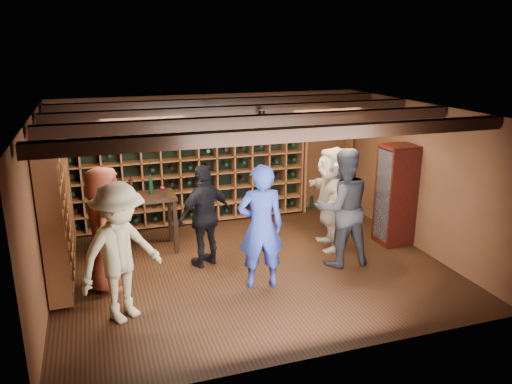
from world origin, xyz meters
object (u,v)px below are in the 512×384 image
object	(u,v)px
guest_red_floral	(105,229)
guest_beige	(331,198)
guest_khaki	(120,253)
man_grey_suit	(342,208)
guest_woman_black	(205,216)
display_cabinet	(395,197)
tasting_table	(136,204)
man_blue_shirt	(261,227)

from	to	relation	value
guest_red_floral	guest_beige	size ratio (longest dim) A/B	1.02
guest_khaki	man_grey_suit	bearing A→B (deg)	-22.29
guest_woman_black	guest_khaki	world-z (taller)	guest_khaki
man_grey_suit	guest_woman_black	xyz separation A→B (m)	(-2.06, 0.65, -0.13)
guest_red_floral	guest_woman_black	bearing A→B (deg)	-69.68
display_cabinet	guest_red_floral	distance (m)	4.89
man_grey_suit	tasting_table	size ratio (longest dim) A/B	1.44
display_cabinet	guest_khaki	bearing A→B (deg)	-166.65
man_grey_suit	guest_red_floral	bearing A→B (deg)	-2.69
guest_woman_black	tasting_table	bearing A→B (deg)	-64.07
man_blue_shirt	guest_beige	size ratio (longest dim) A/B	1.03
man_blue_shirt	guest_beige	bearing A→B (deg)	-140.20
man_grey_suit	guest_woman_black	world-z (taller)	man_grey_suit
guest_khaki	guest_red_floral	bearing A→B (deg)	66.33
guest_khaki	tasting_table	xyz separation A→B (m)	(0.38, 2.13, -0.06)
man_grey_suit	tasting_table	world-z (taller)	man_grey_suit
guest_woman_black	tasting_table	distance (m)	1.32
man_blue_shirt	tasting_table	size ratio (longest dim) A/B	1.40
guest_beige	tasting_table	world-z (taller)	guest_beige
display_cabinet	man_blue_shirt	xyz separation A→B (m)	(-2.78, -0.83, 0.07)
guest_red_floral	display_cabinet	bearing A→B (deg)	-79.37
tasting_table	man_grey_suit	bearing A→B (deg)	-27.49
guest_red_floral	guest_khaki	size ratio (longest dim) A/B	0.99
man_grey_suit	guest_red_floral	distance (m)	3.59
guest_woman_black	guest_khaki	xyz separation A→B (m)	(-1.37, -1.26, 0.09)
display_cabinet	guest_red_floral	size ratio (longest dim) A/B	0.96
display_cabinet	man_grey_suit	size ratio (longest dim) A/B	0.92
man_grey_suit	display_cabinet	bearing A→B (deg)	-156.28
man_grey_suit	tasting_table	distance (m)	3.41
guest_woman_black	tasting_table	world-z (taller)	guest_woman_black
guest_red_floral	guest_woman_black	xyz separation A→B (m)	(1.52, 0.32, -0.08)
man_blue_shirt	guest_khaki	bearing A→B (deg)	16.33
man_grey_suit	guest_beige	xyz separation A→B (m)	(0.16, 0.70, -0.06)
guest_woman_black	guest_beige	bearing A→B (deg)	158.48
man_blue_shirt	tasting_table	distance (m)	2.43
guest_red_floral	guest_khaki	world-z (taller)	guest_khaki
man_grey_suit	guest_beige	world-z (taller)	man_grey_suit
man_blue_shirt	man_grey_suit	distance (m)	1.50
guest_khaki	tasting_table	bearing A→B (deg)	47.38
display_cabinet	tasting_table	xyz separation A→B (m)	(-4.36, 1.01, 0.00)
display_cabinet	guest_red_floral	bearing A→B (deg)	-177.93
display_cabinet	guest_woman_black	world-z (taller)	display_cabinet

